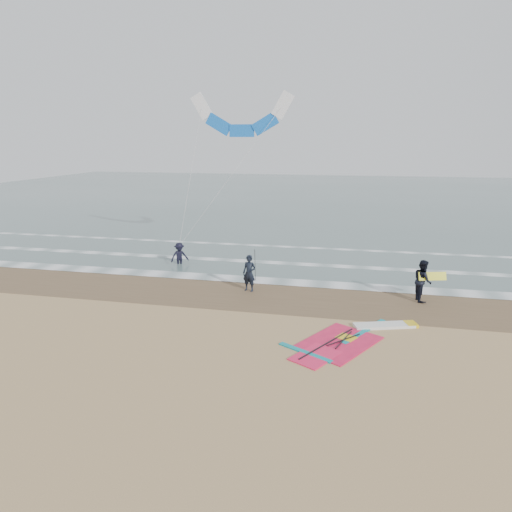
% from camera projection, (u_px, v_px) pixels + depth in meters
% --- Properties ---
extents(ground, '(120.00, 120.00, 0.00)m').
position_uv_depth(ground, '(274.00, 351.00, 16.45)').
color(ground, tan).
rests_on(ground, ground).
extents(sea_water, '(120.00, 80.00, 0.02)m').
position_uv_depth(sea_water, '(335.00, 197.00, 61.94)').
color(sea_water, '#47605E').
rests_on(sea_water, ground).
extents(wet_sand_band, '(120.00, 5.00, 0.01)m').
position_uv_depth(wet_sand_band, '(295.00, 297.00, 22.14)').
color(wet_sand_band, brown).
rests_on(wet_sand_band, ground).
extents(foam_waterline, '(120.00, 9.15, 0.02)m').
position_uv_depth(foam_waterline, '(305.00, 271.00, 26.34)').
color(foam_waterline, white).
rests_on(foam_waterline, ground).
extents(windsurf_rig, '(5.30, 5.02, 0.13)m').
position_uv_depth(windsurf_rig, '(352.00, 338.00, 17.42)').
color(windsurf_rig, white).
rests_on(windsurf_rig, ground).
extents(person_standing, '(0.75, 0.57, 1.85)m').
position_uv_depth(person_standing, '(249.00, 273.00, 22.79)').
color(person_standing, black).
rests_on(person_standing, ground).
extents(person_walking, '(0.90, 1.07, 1.98)m').
position_uv_depth(person_walking, '(423.00, 281.00, 21.38)').
color(person_walking, black).
rests_on(person_walking, ground).
extents(person_wading, '(1.26, 1.18, 1.71)m').
position_uv_depth(person_wading, '(179.00, 251.00, 27.75)').
color(person_wading, black).
rests_on(person_wading, ground).
extents(held_pole, '(0.17, 0.86, 1.82)m').
position_uv_depth(held_pole, '(255.00, 265.00, 22.62)').
color(held_pole, black).
rests_on(held_pole, ground).
extents(carried_kiteboard, '(1.30, 0.51, 0.39)m').
position_uv_depth(carried_kiteboard, '(432.00, 276.00, 21.14)').
color(carried_kiteboard, yellow).
rests_on(carried_kiteboard, ground).
extents(surf_kite, '(6.62, 3.44, 9.21)m').
position_uv_depth(surf_kite, '(241.00, 119.00, 28.33)').
color(surf_kite, white).
rests_on(surf_kite, ground).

